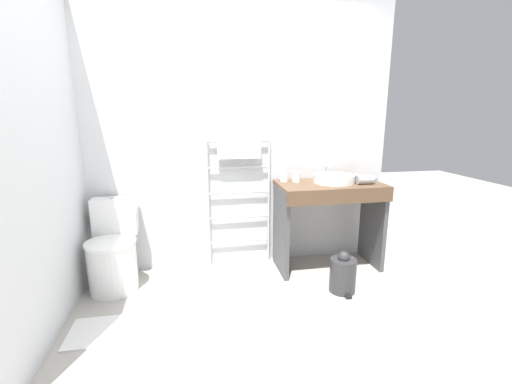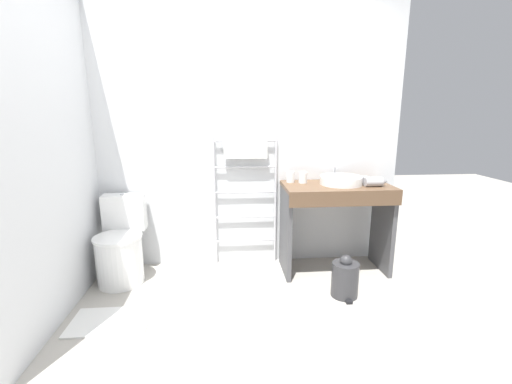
{
  "view_description": "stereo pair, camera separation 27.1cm",
  "coord_description": "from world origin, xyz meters",
  "px_view_note": "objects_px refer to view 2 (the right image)",
  "views": [
    {
      "loc": [
        -0.45,
        -1.88,
        1.49
      ],
      "look_at": [
        0.05,
        0.71,
        0.88
      ],
      "focal_mm": 24.0,
      "sensor_mm": 36.0,
      "label": 1
    },
    {
      "loc": [
        -0.18,
        -1.92,
        1.49
      ],
      "look_at": [
        0.05,
        0.71,
        0.88
      ],
      "focal_mm": 24.0,
      "sensor_mm": 36.0,
      "label": 2
    }
  ],
  "objects_px": {
    "toilet": "(121,249)",
    "sink_basin": "(341,180)",
    "cup_near_wall": "(290,177)",
    "hair_dryer": "(374,181)",
    "towel_radiator": "(245,174)",
    "cup_near_edge": "(303,177)",
    "trash_bin": "(345,278)"
  },
  "relations": [
    {
      "from": "cup_near_edge",
      "to": "hair_dryer",
      "type": "bearing_deg",
      "value": -18.06
    },
    {
      "from": "hair_dryer",
      "to": "towel_radiator",
      "type": "bearing_deg",
      "value": 164.17
    },
    {
      "from": "toilet",
      "to": "towel_radiator",
      "type": "bearing_deg",
      "value": 13.5
    },
    {
      "from": "sink_basin",
      "to": "cup_near_edge",
      "type": "distance_m",
      "value": 0.35
    },
    {
      "from": "towel_radiator",
      "to": "cup_near_edge",
      "type": "relative_size",
      "value": 12.23
    },
    {
      "from": "cup_near_edge",
      "to": "trash_bin",
      "type": "distance_m",
      "value": 0.98
    },
    {
      "from": "hair_dryer",
      "to": "trash_bin",
      "type": "xyz_separation_m",
      "value": [
        -0.36,
        -0.39,
        -0.73
      ]
    },
    {
      "from": "hair_dryer",
      "to": "cup_near_edge",
      "type": "bearing_deg",
      "value": 161.94
    },
    {
      "from": "sink_basin",
      "to": "cup_near_wall",
      "type": "relative_size",
      "value": 3.75
    },
    {
      "from": "cup_near_edge",
      "to": "hair_dryer",
      "type": "relative_size",
      "value": 0.5
    },
    {
      "from": "cup_near_edge",
      "to": "toilet",
      "type": "bearing_deg",
      "value": -174.95
    },
    {
      "from": "sink_basin",
      "to": "hair_dryer",
      "type": "relative_size",
      "value": 1.84
    },
    {
      "from": "toilet",
      "to": "hair_dryer",
      "type": "xyz_separation_m",
      "value": [
        2.28,
        -0.05,
        0.59
      ]
    },
    {
      "from": "trash_bin",
      "to": "hair_dryer",
      "type": "bearing_deg",
      "value": 47.43
    },
    {
      "from": "sink_basin",
      "to": "cup_near_wall",
      "type": "distance_m",
      "value": 0.47
    },
    {
      "from": "cup_near_wall",
      "to": "hair_dryer",
      "type": "height_order",
      "value": "cup_near_wall"
    },
    {
      "from": "hair_dryer",
      "to": "trash_bin",
      "type": "height_order",
      "value": "hair_dryer"
    },
    {
      "from": "sink_basin",
      "to": "cup_near_edge",
      "type": "relative_size",
      "value": 3.66
    },
    {
      "from": "toilet",
      "to": "hair_dryer",
      "type": "height_order",
      "value": "hair_dryer"
    },
    {
      "from": "towel_radiator",
      "to": "sink_basin",
      "type": "bearing_deg",
      "value": -14.29
    },
    {
      "from": "cup_near_wall",
      "to": "cup_near_edge",
      "type": "distance_m",
      "value": 0.12
    },
    {
      "from": "cup_near_wall",
      "to": "trash_bin",
      "type": "relative_size",
      "value": 0.28
    },
    {
      "from": "towel_radiator",
      "to": "cup_near_edge",
      "type": "xyz_separation_m",
      "value": [
        0.53,
        -0.13,
        -0.02
      ]
    },
    {
      "from": "sink_basin",
      "to": "cup_near_wall",
      "type": "xyz_separation_m",
      "value": [
        -0.45,
        0.14,
        0.01
      ]
    },
    {
      "from": "toilet",
      "to": "sink_basin",
      "type": "height_order",
      "value": "sink_basin"
    },
    {
      "from": "sink_basin",
      "to": "trash_bin",
      "type": "distance_m",
      "value": 0.89
    },
    {
      "from": "cup_near_wall",
      "to": "hair_dryer",
      "type": "distance_m",
      "value": 0.76
    },
    {
      "from": "cup_near_wall",
      "to": "toilet",
      "type": "bearing_deg",
      "value": -173.1
    },
    {
      "from": "toilet",
      "to": "cup_near_edge",
      "type": "relative_size",
      "value": 7.28
    },
    {
      "from": "cup_near_edge",
      "to": "trash_bin",
      "type": "height_order",
      "value": "cup_near_edge"
    },
    {
      "from": "towel_radiator",
      "to": "cup_near_wall",
      "type": "distance_m",
      "value": 0.43
    },
    {
      "from": "towel_radiator",
      "to": "sink_basin",
      "type": "relative_size",
      "value": 3.34
    }
  ]
}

